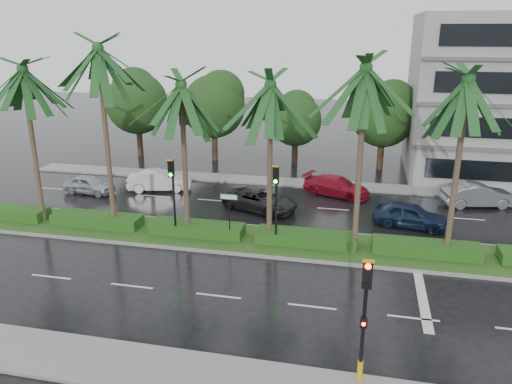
% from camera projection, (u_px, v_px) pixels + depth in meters
% --- Properties ---
extents(ground, '(120.00, 120.00, 0.00)m').
position_uv_depth(ground, '(246.00, 248.00, 25.91)').
color(ground, black).
rests_on(ground, ground).
extents(near_sidewalk, '(40.00, 2.40, 0.12)m').
position_uv_depth(near_sidewalk, '(173.00, 372.00, 16.42)').
color(near_sidewalk, gray).
rests_on(near_sidewalk, ground).
extents(far_sidewalk, '(40.00, 2.00, 0.12)m').
position_uv_depth(far_sidewalk, '(284.00, 182.00, 37.04)').
color(far_sidewalk, gray).
rests_on(far_sidewalk, ground).
extents(median, '(36.00, 4.00, 0.15)m').
position_uv_depth(median, '(250.00, 239.00, 26.82)').
color(median, gray).
rests_on(median, ground).
extents(hedge, '(35.20, 1.40, 0.60)m').
position_uv_depth(hedge, '(250.00, 233.00, 26.70)').
color(hedge, '#134417').
rests_on(hedge, median).
extents(lane_markings, '(34.00, 13.06, 0.01)m').
position_uv_depth(lane_markings, '(303.00, 257.00, 24.89)').
color(lane_markings, silver).
rests_on(lane_markings, ground).
extents(palm_row, '(26.30, 4.20, 10.60)m').
position_uv_depth(palm_row, '(225.00, 86.00, 24.58)').
color(palm_row, '#433626').
rests_on(palm_row, median).
extents(signal_near, '(0.34, 0.45, 4.36)m').
position_uv_depth(signal_near, '(364.00, 316.00, 15.19)').
color(signal_near, black).
rests_on(signal_near, near_sidewalk).
extents(signal_median_left, '(0.34, 0.42, 4.36)m').
position_uv_depth(signal_median_left, '(173.00, 187.00, 26.09)').
color(signal_median_left, black).
rests_on(signal_median_left, median).
extents(signal_median_right, '(0.34, 0.42, 4.36)m').
position_uv_depth(signal_median_right, '(276.00, 194.00, 24.96)').
color(signal_median_right, black).
rests_on(signal_median_right, median).
extents(street_sign, '(0.95, 0.09, 2.60)m').
position_uv_depth(street_sign, '(229.00, 205.00, 25.91)').
color(street_sign, black).
rests_on(street_sign, median).
extents(bg_trees, '(33.01, 5.40, 7.80)m').
position_uv_depth(bg_trees, '(276.00, 108.00, 41.14)').
color(bg_trees, '#352718').
rests_on(bg_trees, ground).
extents(car_silver, '(1.91, 3.81, 1.25)m').
position_uv_depth(car_silver, '(89.00, 185.00, 34.51)').
color(car_silver, '#B1B3BA').
rests_on(car_silver, ground).
extents(car_white, '(2.62, 4.62, 1.44)m').
position_uv_depth(car_white, '(159.00, 180.00, 35.10)').
color(car_white, silver).
rests_on(car_white, ground).
extents(car_darkgrey, '(3.81, 5.29, 1.34)m').
position_uv_depth(car_darkgrey, '(260.00, 200.00, 31.19)').
color(car_darkgrey, black).
rests_on(car_darkgrey, ground).
extents(car_red, '(3.45, 4.99, 1.34)m').
position_uv_depth(car_red, '(336.00, 186.00, 34.01)').
color(car_red, maroon).
rests_on(car_red, ground).
extents(car_blue, '(2.36, 4.39, 1.42)m').
position_uv_depth(car_blue, '(410.00, 215.00, 28.56)').
color(car_blue, '#152441').
rests_on(car_blue, ground).
extents(car_grey, '(2.57, 4.78, 1.50)m').
position_uv_depth(car_grey, '(478.00, 195.00, 31.93)').
color(car_grey, slate).
rests_on(car_grey, ground).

